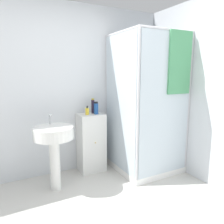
# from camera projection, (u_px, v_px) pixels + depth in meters

# --- Properties ---
(wall_back) EXTENTS (6.40, 0.06, 2.50)m
(wall_back) POSITION_uv_depth(u_px,v_px,m) (59.00, 91.00, 3.20)
(wall_back) COLOR silver
(wall_back) RESTS_ON ground_plane
(shower_enclosure) EXTENTS (0.92, 0.95, 2.08)m
(shower_enclosure) POSITION_uv_depth(u_px,v_px,m) (146.00, 134.00, 3.34)
(shower_enclosure) COLOR white
(shower_enclosure) RESTS_ON ground_plane
(vanity_cabinet) EXTENTS (0.39, 0.33, 0.90)m
(vanity_cabinet) POSITION_uv_depth(u_px,v_px,m) (91.00, 142.00, 3.37)
(vanity_cabinet) COLOR silver
(vanity_cabinet) RESTS_ON ground_plane
(sink) EXTENTS (0.50, 0.50, 0.98)m
(sink) POSITION_uv_depth(u_px,v_px,m) (54.00, 141.00, 2.77)
(sink) COLOR white
(sink) RESTS_ON ground_plane
(soap_dispenser) EXTENTS (0.05, 0.06, 0.13)m
(soap_dispenser) POSITION_uv_depth(u_px,v_px,m) (87.00, 111.00, 3.23)
(soap_dispenser) COLOR yellow
(soap_dispenser) RESTS_ON vanity_cabinet
(shampoo_bottle_tall_black) EXTENTS (0.05, 0.05, 0.23)m
(shampoo_bottle_tall_black) POSITION_uv_depth(u_px,v_px,m) (93.00, 106.00, 3.33)
(shampoo_bottle_tall_black) COLOR #281E33
(shampoo_bottle_tall_black) RESTS_ON vanity_cabinet
(shampoo_bottle_blue) EXTENTS (0.07, 0.07, 0.19)m
(shampoo_bottle_blue) POSITION_uv_depth(u_px,v_px,m) (96.00, 108.00, 3.27)
(shampoo_bottle_blue) COLOR #1E4C93
(shampoo_bottle_blue) RESTS_ON vanity_cabinet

